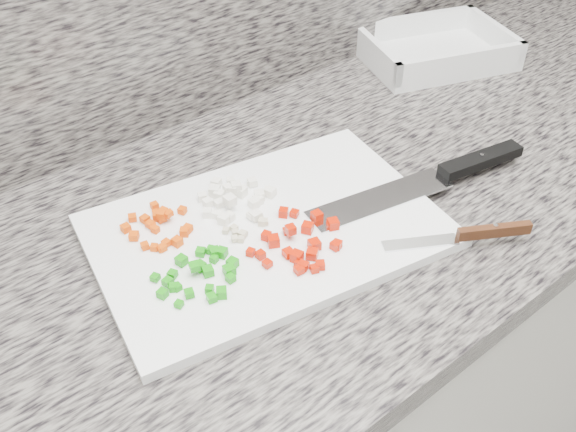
{
  "coord_description": "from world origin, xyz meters",
  "views": [
    {
      "loc": [
        -0.42,
        0.9,
        1.47
      ],
      "look_at": [
        -0.01,
        1.4,
        0.94
      ],
      "focal_mm": 40.0,
      "sensor_mm": 36.0,
      "label": 1
    }
  ],
  "objects": [
    {
      "name": "chef_knife",
      "position": [
        0.24,
        1.34,
        0.92
      ],
      "size": [
        0.36,
        0.11,
        0.02
      ],
      "rotation": [
        0.0,
        0.0,
        -0.19
      ],
      "color": "silver",
      "rests_on": "cutting_board"
    },
    {
      "name": "cutting_board",
      "position": [
        -0.03,
        1.42,
        0.91
      ],
      "size": [
        0.5,
        0.38,
        0.02
      ],
      "primitive_type": "cube",
      "rotation": [
        0.0,
        0.0,
        -0.18
      ],
      "color": "white",
      "rests_on": "countertop"
    },
    {
      "name": "tray",
      "position": [
        0.54,
        1.62,
        0.92
      ],
      "size": [
        0.32,
        0.27,
        0.06
      ],
      "rotation": [
        0.0,
        0.0,
        -0.34
      ],
      "color": "white",
      "rests_on": "countertop"
    },
    {
      "name": "red_pepper_pile",
      "position": [
        -0.02,
        1.36,
        0.92
      ],
      "size": [
        0.13,
        0.12,
        0.02
      ],
      "color": "#BE1802",
      "rests_on": "cutting_board"
    },
    {
      "name": "countertop",
      "position": [
        0.0,
        1.44,
        0.88
      ],
      "size": [
        3.96,
        0.64,
        0.04
      ],
      "primitive_type": "cube",
      "color": "#68625B",
      "rests_on": "cabinet"
    },
    {
      "name": "onion_pile",
      "position": [
        -0.04,
        1.48,
        0.92
      ],
      "size": [
        0.11,
        0.11,
        0.02
      ],
      "color": "white",
      "rests_on": "cutting_board"
    },
    {
      "name": "garlic_pile",
      "position": [
        -0.06,
        1.42,
        0.92
      ],
      "size": [
        0.06,
        0.04,
        0.01
      ],
      "color": "beige",
      "rests_on": "cutting_board"
    },
    {
      "name": "paring_knife",
      "position": [
        0.16,
        1.23,
        0.92
      ],
      "size": [
        0.18,
        0.11,
        0.02
      ],
      "rotation": [
        0.0,
        0.0,
        -0.52
      ],
      "color": "silver",
      "rests_on": "cutting_board"
    },
    {
      "name": "carrot_pile",
      "position": [
        -0.15,
        1.5,
        0.92
      ],
      "size": [
        0.09,
        0.1,
        0.02
      ],
      "color": "#D94504",
      "rests_on": "cutting_board"
    },
    {
      "name": "cabinet",
      "position": [
        0.0,
        1.44,
        0.43
      ],
      "size": [
        3.92,
        0.62,
        0.86
      ],
      "primitive_type": "cube",
      "color": "silver",
      "rests_on": "ground"
    },
    {
      "name": "green_pepper_pile",
      "position": [
        -0.15,
        1.39,
        0.92
      ],
      "size": [
        0.11,
        0.09,
        0.02
      ],
      "color": "#168F0D",
      "rests_on": "cutting_board"
    }
  ]
}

